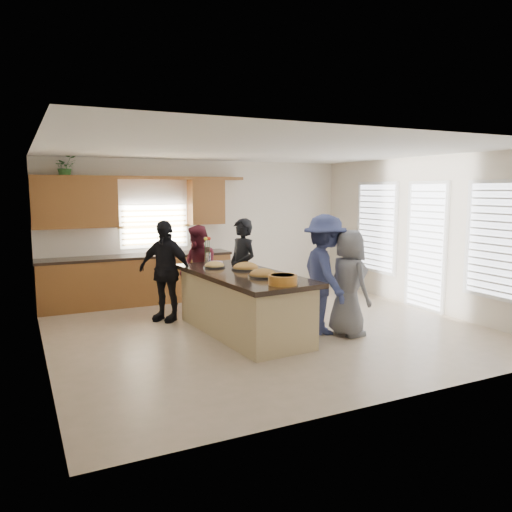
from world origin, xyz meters
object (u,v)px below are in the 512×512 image
salad_bowl (283,279)px  woman_right_back (325,274)px  woman_left_mid (198,270)px  woman_left_front (165,271)px  island (243,305)px  woman_left_back (242,269)px  woman_right_front (349,283)px

salad_bowl → woman_right_back: woman_right_back is taller
woman_left_mid → woman_left_front: 0.67m
island → woman_right_back: 1.33m
woman_left_back → woman_left_front: 1.31m
salad_bowl → woman_left_front: bearing=111.3°
salad_bowl → woman_left_back: bearing=81.3°
woman_left_back → woman_left_mid: 0.84m
island → salad_bowl: bearing=-90.1°
island → woman_left_front: bearing=118.8°
island → woman_left_back: bearing=61.9°
island → woman_right_front: bearing=-32.8°
woman_right_back → woman_right_front: bearing=-123.9°
salad_bowl → woman_left_front: (-0.93, 2.39, -0.17)m
salad_bowl → woman_right_back: bearing=29.3°
woman_left_back → woman_right_front: 1.93m
salad_bowl → woman_left_front: woman_left_front is taller
island → salad_bowl: (0.08, -1.09, 0.57)m
island → woman_left_back: (0.38, 0.88, 0.41)m
woman_left_front → woman_left_mid: bearing=63.4°
woman_left_mid → woman_right_back: woman_right_back is taller
salad_bowl → woman_right_back: 1.23m
woman_left_back → woman_left_front: (-1.24, 0.42, -0.01)m
woman_right_front → woman_right_back: bearing=42.6°
woman_left_mid → woman_left_front: woman_left_front is taller
salad_bowl → woman_left_mid: woman_left_mid is taller
island → woman_left_mid: size_ratio=1.75×
salad_bowl → woman_left_back: (0.30, 1.97, -0.16)m
woman_left_front → salad_bowl: bearing=-20.0°
woman_left_back → woman_right_front: size_ratio=1.07×
woman_right_back → woman_right_front: size_ratio=1.14×
woman_right_back → island: bearing=78.5°
woman_right_back → woman_left_mid: bearing=46.3°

